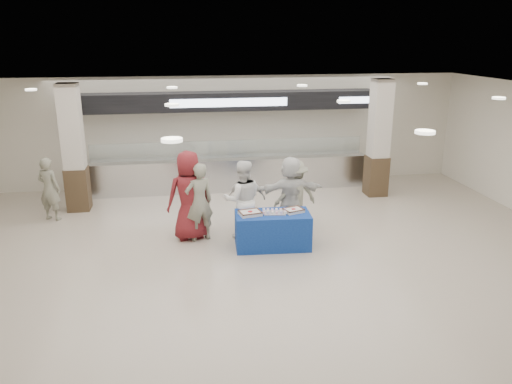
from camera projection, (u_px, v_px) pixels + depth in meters
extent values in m
plane|color=#BEB3A2|center=(260.00, 270.00, 9.52)|extent=(14.00, 14.00, 0.00)
cube|color=silver|center=(229.00, 174.00, 14.47)|extent=(8.00, 0.80, 0.90)
cube|color=silver|center=(229.00, 158.00, 14.33)|extent=(8.00, 0.85, 0.04)
cube|color=white|center=(230.00, 149.00, 13.95)|extent=(7.60, 0.02, 0.50)
cube|color=black|center=(228.00, 101.00, 13.85)|extent=(8.40, 0.70, 0.50)
cube|color=silver|center=(229.00, 103.00, 13.51)|extent=(3.20, 0.03, 0.22)
cube|color=silver|center=(363.00, 100.00, 14.08)|extent=(1.40, 0.03, 0.18)
cube|color=#372819|center=(78.00, 189.00, 12.71)|extent=(0.55, 0.55, 1.10)
cube|color=beige|center=(71.00, 127.00, 12.23)|extent=(0.50, 0.50, 2.10)
cube|color=#372819|center=(376.00, 176.00, 13.92)|extent=(0.55, 0.55, 1.10)
cube|color=beige|center=(380.00, 118.00, 13.44)|extent=(0.50, 0.50, 2.10)
cube|color=navy|center=(273.00, 230.00, 10.47)|extent=(1.60, 0.87, 0.75)
cube|color=silver|center=(250.00, 213.00, 10.26)|extent=(0.49, 0.41, 0.07)
cube|color=#482514|center=(250.00, 211.00, 10.25)|extent=(0.49, 0.41, 0.02)
cylinder|color=red|center=(250.00, 212.00, 10.25)|extent=(0.11, 0.11, 0.01)
cube|color=silver|center=(293.00, 211.00, 10.44)|extent=(0.46, 0.41, 0.06)
cube|color=#482514|center=(293.00, 209.00, 10.42)|extent=(0.46, 0.41, 0.02)
cylinder|color=red|center=(293.00, 209.00, 10.42)|extent=(0.11, 0.11, 0.01)
cube|color=#B1B2B6|center=(275.00, 213.00, 10.37)|extent=(0.49, 0.39, 0.02)
imported|color=maroon|center=(189.00, 196.00, 10.75)|extent=(1.07, 0.81, 1.97)
imported|color=gray|center=(199.00, 202.00, 10.70)|extent=(0.74, 0.61, 1.73)
imported|color=white|center=(242.00, 200.00, 10.84)|extent=(0.86, 0.68, 1.75)
imported|color=white|center=(247.00, 197.00, 11.45)|extent=(0.92, 0.59, 1.46)
imported|color=gray|center=(295.00, 194.00, 11.48)|extent=(1.12, 0.77, 1.59)
imported|color=white|center=(291.00, 193.00, 11.39)|extent=(1.59, 0.54, 1.70)
imported|color=gray|center=(49.00, 189.00, 11.93)|extent=(0.67, 0.57, 1.55)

